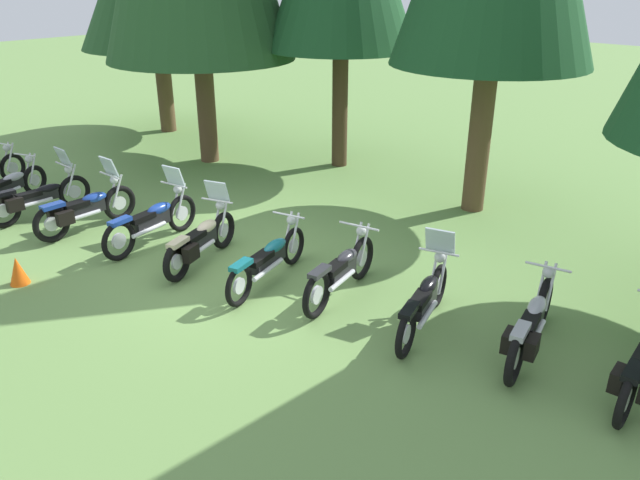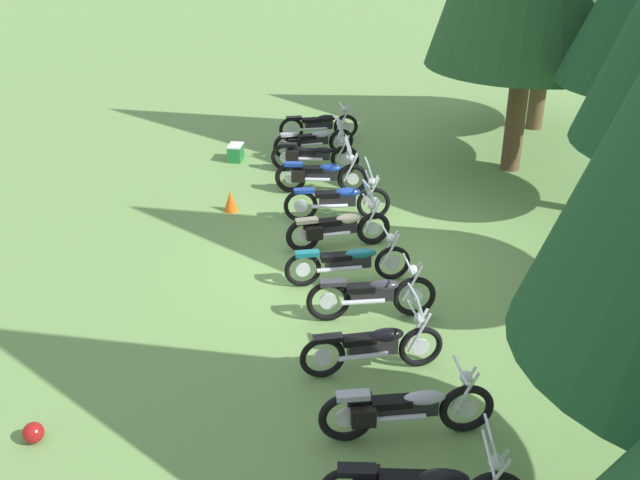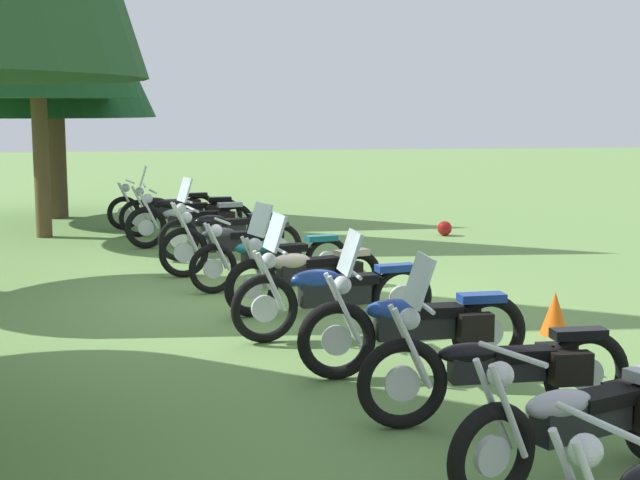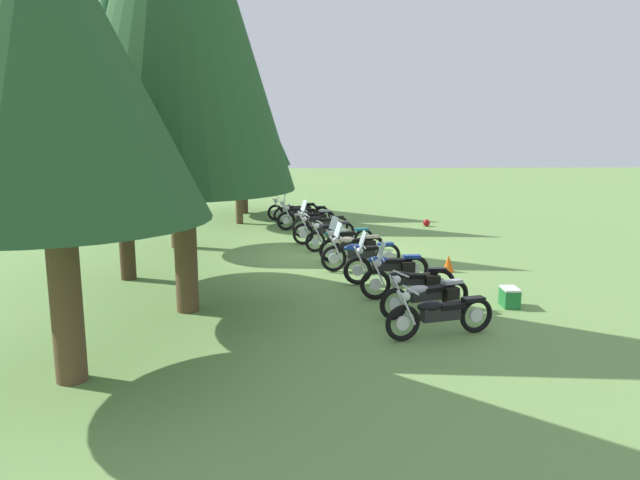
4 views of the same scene
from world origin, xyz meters
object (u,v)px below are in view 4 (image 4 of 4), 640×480
at_px(pine_tree_3, 170,61).
at_px(pine_tree_4, 236,86).
at_px(motorcycle_2, 409,280).
at_px(motorcycle_6, 339,237).
at_px(motorcycle_1, 427,295).
at_px(motorcycle_8, 319,223).
at_px(motorcycle_0, 439,314).
at_px(picnic_cooler, 510,297).
at_px(motorcycle_3, 387,266).
at_px(traffic_cone, 448,263).
at_px(motorcycle_10, 303,213).
at_px(dropped_helmet, 426,223).
at_px(motorcycle_11, 294,210).
at_px(motorcycle_9, 307,218).
at_px(motorcycle_4, 360,253).
at_px(pine_tree_0, 46,58).
at_px(motorcycle_5, 353,245).
at_px(motorcycle_7, 323,231).
at_px(pine_tree_2, 116,73).
at_px(pine_tree_5, 240,108).

bearing_deg(pine_tree_3, pine_tree_4, -17.84).
relative_size(motorcycle_2, motorcycle_6, 0.98).
xyz_separation_m(motorcycle_1, motorcycle_8, (9.58, 1.96, 0.04)).
bearing_deg(motorcycle_0, picnic_cooler, -152.50).
relative_size(motorcycle_3, pine_tree_4, 0.26).
distance_m(motorcycle_2, traffic_cone, 3.10).
bearing_deg(traffic_cone, motorcycle_3, 123.35).
relative_size(motorcycle_1, motorcycle_8, 0.99).
distance_m(motorcycle_8, pine_tree_3, 7.62).
bearing_deg(motorcycle_10, motorcycle_3, 98.28).
distance_m(motorcycle_1, dropped_helmet, 11.83).
relative_size(motorcycle_6, motorcycle_11, 1.02).
bearing_deg(motorcycle_9, pine_tree_3, 25.34).
relative_size(motorcycle_1, picnic_cooler, 3.86).
distance_m(motorcycle_4, motorcycle_6, 2.79).
xyz_separation_m(pine_tree_0, pine_tree_4, (15.74, -1.21, 0.61)).
bearing_deg(motorcycle_5, motorcycle_6, -96.21).
distance_m(motorcycle_5, motorcycle_7, 2.71).
xyz_separation_m(motorcycle_11, pine_tree_2, (-10.23, 4.37, 4.90)).
height_order(motorcycle_2, pine_tree_0, pine_tree_0).
distance_m(motorcycle_8, traffic_cone, 6.66).
height_order(motorcycle_6, pine_tree_0, pine_tree_0).
bearing_deg(pine_tree_2, motorcycle_11, -23.14).
relative_size(pine_tree_3, pine_tree_5, 1.22).
xyz_separation_m(pine_tree_3, picnic_cooler, (-7.11, -8.77, -5.83)).
height_order(motorcycle_10, picnic_cooler, motorcycle_10).
bearing_deg(motorcycle_5, pine_tree_4, -79.06).
xyz_separation_m(motorcycle_9, traffic_cone, (-7.14, -3.81, -0.21)).
bearing_deg(picnic_cooler, pine_tree_4, 30.81).
xyz_separation_m(motorcycle_7, picnic_cooler, (-7.55, -3.87, -0.24)).
bearing_deg(motorcycle_10, motorcycle_7, 95.20).
relative_size(motorcycle_6, picnic_cooler, 4.18).
distance_m(motorcycle_5, pine_tree_0, 11.11).
bearing_deg(pine_tree_4, motorcycle_4, -153.73).
bearing_deg(motorcycle_8, pine_tree_5, -77.23).
bearing_deg(motorcycle_5, dropped_helmet, -139.40).
bearing_deg(motorcycle_2, dropped_helmet, -104.78).
bearing_deg(pine_tree_3, motorcycle_9, -52.68).
bearing_deg(motorcycle_11, pine_tree_2, 52.72).
height_order(motorcycle_3, pine_tree_0, pine_tree_0).
bearing_deg(motorcycle_0, motorcycle_5, -96.95).
relative_size(motorcycle_1, motorcycle_2, 0.94).
relative_size(motorcycle_3, motorcycle_5, 1.07).
bearing_deg(pine_tree_2, pine_tree_5, -8.95).
bearing_deg(motorcycle_9, pine_tree_5, -69.78).
relative_size(motorcycle_5, motorcycle_11, 0.93).
bearing_deg(motorcycle_4, motorcycle_2, 95.95).
distance_m(motorcycle_2, dropped_helmet, 10.70).
xyz_separation_m(motorcycle_3, motorcycle_7, (5.48, 1.40, -0.02)).
xyz_separation_m(motorcycle_4, motorcycle_9, (6.86, 1.36, -0.04)).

